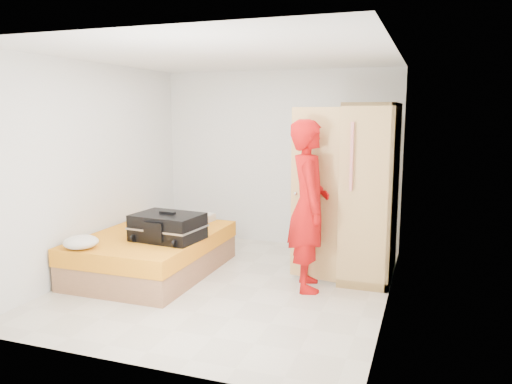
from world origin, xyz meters
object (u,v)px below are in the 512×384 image
(wardrobe, at_px, (366,195))
(suitcase, at_px, (168,227))
(bed, at_px, (153,253))
(person, at_px, (309,206))
(round_cushion, at_px, (81,242))

(wardrobe, height_order, suitcase, wardrobe)
(bed, distance_m, suitcase, 0.55)
(person, relative_size, round_cushion, 5.01)
(bed, distance_m, round_cushion, 0.99)
(wardrobe, xyz_separation_m, round_cushion, (-2.89, -1.63, -0.43))
(person, distance_m, round_cushion, 2.56)
(bed, height_order, suitcase, suitcase)
(bed, bearing_deg, suitcase, -31.03)
(round_cushion, bearing_deg, person, 22.30)
(wardrobe, xyz_separation_m, suitcase, (-2.18, -0.97, -0.35))
(suitcase, bearing_deg, bed, 154.53)
(suitcase, xyz_separation_m, round_cushion, (-0.72, -0.66, -0.08))
(wardrobe, xyz_separation_m, person, (-0.55, -0.67, -0.04))
(wardrobe, distance_m, suitcase, 2.41)
(wardrobe, bearing_deg, person, -129.41)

